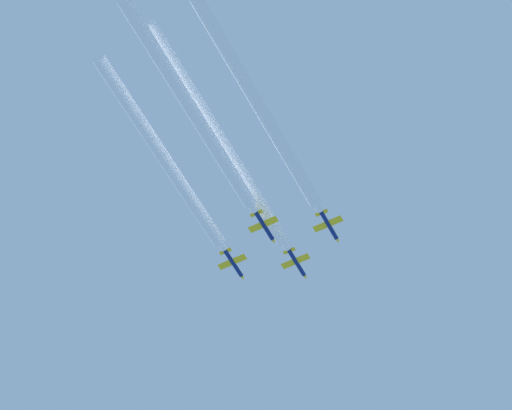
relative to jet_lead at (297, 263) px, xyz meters
name	(u,v)px	position (x,y,z in m)	size (l,w,h in m)	color
jet_lead	(297,263)	(0.00, 0.00, 0.00)	(7.59, 11.05, 2.66)	navy
jet_left_wingman	(234,264)	(-13.57, -8.66, -2.23)	(7.59, 11.05, 2.66)	navy
jet_right_wingman	(329,226)	(12.98, -8.54, -2.91)	(7.59, 11.05, 2.66)	navy
jet_slot	(265,226)	(-0.51, -17.05, -5.12)	(7.59, 11.05, 2.66)	navy
smoke_trail_lead	(223,143)	(0.00, -39.75, -0.03)	(3.12, 69.39, 3.12)	white
smoke_trail_left_wingman	(165,159)	(-13.57, -43.42, -2.25)	(3.12, 59.40, 3.12)	white
smoke_trail_right_wingman	(262,110)	(12.98, -44.91, -2.94)	(3.12, 62.61, 3.12)	white
smoke_trail_slot	(193,112)	(-0.51, -52.89, -5.15)	(3.12, 61.56, 3.12)	white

